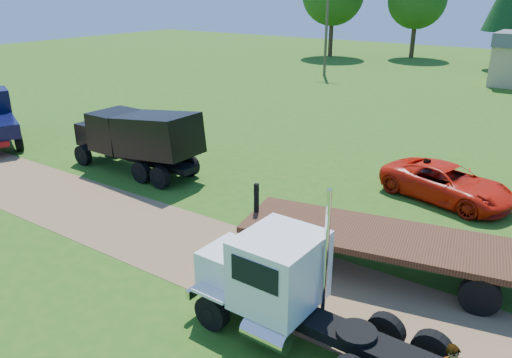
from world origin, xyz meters
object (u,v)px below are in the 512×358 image
Objects in this scene: white_semi_tractor at (281,286)px; orange_pickup at (447,183)px; flatbed_trailer at (385,243)px; black_dump_truck at (138,137)px.

white_semi_tractor is 11.37m from orange_pickup.
white_semi_tractor is at bearing -171.17° from orange_pickup.
flatbed_trailer reaches higher than orange_pickup.
flatbed_trailer is (13.12, -2.04, -0.78)m from black_dump_truck.
flatbed_trailer is at bearing -8.14° from black_dump_truck.
orange_pickup is at bearing 78.37° from flatbed_trailer.
flatbed_trailer is (-0.05, -6.93, 0.22)m from orange_pickup.
black_dump_truck is at bearing 153.22° from white_semi_tractor.
white_semi_tractor is at bearing -115.17° from flatbed_trailer.
black_dump_truck reaches higher than orange_pickup.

